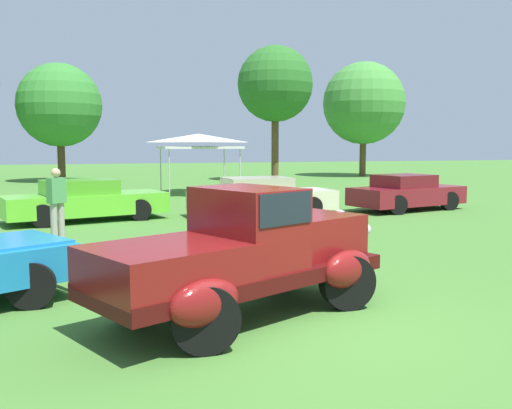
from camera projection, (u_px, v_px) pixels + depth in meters
ground_plane at (302, 323)px, 7.16m from camera, size 120.00×120.00×0.00m
feature_pickup_truck at (244, 252)px, 7.39m from camera, size 4.31×3.13×1.70m
show_car_lime at (85, 201)px, 16.60m from camera, size 4.88×2.84×1.22m
show_car_cream at (261, 197)px, 17.74m from camera, size 4.62×1.95×1.22m
show_car_burgundy at (407, 193)px, 19.30m from camera, size 4.37×2.67×1.22m
spectator_near_truck at (57, 201)px, 13.48m from camera, size 0.46×0.44×1.69m
canopy_tent_left_field at (198, 140)px, 25.28m from camera, size 3.39×3.39×2.71m
treeline_center at (59, 105)px, 33.29m from camera, size 4.90×4.90×6.98m
treeline_mid_right at (275, 84)px, 34.03m from camera, size 4.55×4.55×8.13m
treeline_far_right at (364, 103)px, 39.01m from camera, size 5.65×5.65×7.88m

